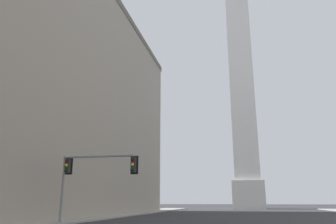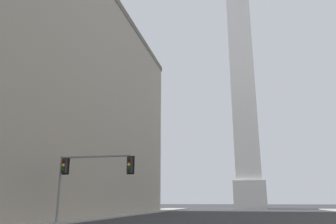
{
  "view_description": "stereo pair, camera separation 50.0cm",
  "coord_description": "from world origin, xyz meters",
  "views": [
    {
      "loc": [
        -1.32,
        -0.24,
        1.65
      ],
      "look_at": [
        -12.63,
        50.88,
        15.96
      ],
      "focal_mm": 35.0,
      "sensor_mm": 36.0,
      "label": 1
    },
    {
      "loc": [
        -0.83,
        -0.13,
        1.65
      ],
      "look_at": [
        -12.63,
        50.88,
        15.96
      ],
      "focal_mm": 35.0,
      "sensor_mm": 36.0,
      "label": 2
    }
  ],
  "objects": [
    {
      "name": "traffic_light_mid_left",
      "position": [
        -12.22,
        22.22,
        3.79
      ],
      "size": [
        5.94,
        0.51,
        4.94
      ],
      "color": "slate",
      "rests_on": "ground_plane"
    },
    {
      "name": "sidewalk_left",
      "position": [
        -16.39,
        28.79,
        0.07
      ],
      "size": [
        5.0,
        95.95,
        0.15
      ],
      "primitive_type": "cube",
      "color": "gray",
      "rests_on": "ground_plane"
    },
    {
      "name": "building_left",
      "position": [
        -26.17,
        32.86,
        14.04
      ],
      "size": [
        20.31,
        54.4,
        28.06
      ],
      "color": "gray",
      "rests_on": "ground_plane"
    },
    {
      "name": "obelisk",
      "position": [
        0.0,
        79.96,
        36.16
      ],
      "size": [
        7.22,
        7.22,
        75.38
      ],
      "color": "silver",
      "rests_on": "ground_plane"
    }
  ]
}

